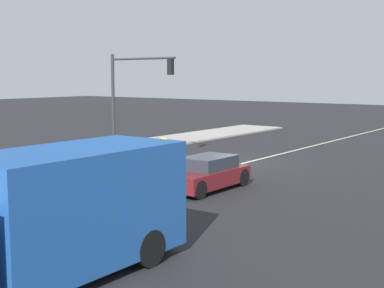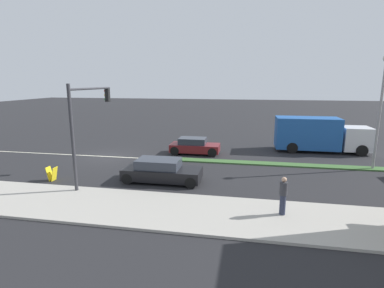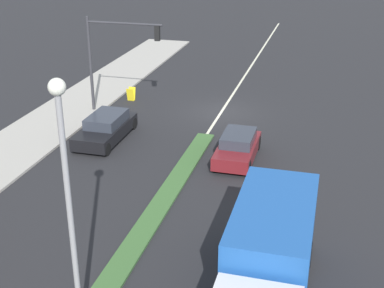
{
  "view_description": "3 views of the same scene",
  "coord_description": "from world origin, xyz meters",
  "views": [
    {
      "loc": [
        -14.15,
        23.64,
        4.46
      ],
      "look_at": [
        -1.4,
        6.47,
        1.76
      ],
      "focal_mm": 50.0,
      "sensor_mm": 36.0,
      "label": 1
    },
    {
      "loc": [
        21.32,
        10.83,
        5.81
      ],
      "look_at": [
        1.96,
        7.16,
        1.7
      ],
      "focal_mm": 28.0,
      "sensor_mm": 36.0,
      "label": 2
    },
    {
      "loc": [
        -6.26,
        30.08,
        10.98
      ],
      "look_at": [
        -0.29,
        8.01,
        1.19
      ],
      "focal_mm": 50.0,
      "sensor_mm": 36.0,
      "label": 3
    }
  ],
  "objects": [
    {
      "name": "ground_plane",
      "position": [
        0.0,
        18.0,
        0.0
      ],
      "size": [
        160.0,
        160.0,
        0.0
      ],
      "primitive_type": "plane",
      "color": "#232326"
    },
    {
      "name": "lane_marking_center",
      "position": [
        0.0,
        0.0,
        0.0
      ],
      "size": [
        0.16,
        60.0,
        0.01
      ],
      "primitive_type": "cube",
      "color": "beige",
      "rests_on": "ground"
    },
    {
      "name": "traffic_signal_main",
      "position": [
        6.12,
        1.92,
        3.9
      ],
      "size": [
        4.59,
        0.34,
        5.6
      ],
      "color": "#333338",
      "rests_on": "sidewalk_right"
    },
    {
      "name": "street_lamp",
      "position": [
        0.0,
        19.19,
        4.78
      ],
      "size": [
        0.44,
        0.44,
        7.37
      ],
      "color": "gray",
      "rests_on": "median_strip"
    },
    {
      "name": "pedestrian",
      "position": [
        8.61,
        12.43,
        1.02
      ],
      "size": [
        0.34,
        0.34,
        1.7
      ],
      "color": "#282D42",
      "rests_on": "sidewalk_right"
    },
    {
      "name": "warning_aframe_sign",
      "position": [
        6.08,
        -0.56,
        0.43
      ],
      "size": [
        0.45,
        0.53,
        0.84
      ],
      "color": "yellow",
      "rests_on": "ground"
    },
    {
      "name": "delivery_truck",
      "position": [
        -5.0,
        16.63,
        1.47
      ],
      "size": [
        2.44,
        7.5,
        2.87
      ],
      "color": "silver",
      "rests_on": "ground"
    },
    {
      "name": "suv_black",
      "position": [
        5.0,
        5.9,
        0.65
      ],
      "size": [
        1.9,
        4.56,
        1.36
      ],
      "color": "black",
      "rests_on": "ground"
    },
    {
      "name": "sedan_maroon",
      "position": [
        -2.2,
        6.58,
        0.64
      ],
      "size": [
        1.76,
        3.97,
        1.33
      ],
      "color": "maroon",
      "rests_on": "ground"
    }
  ]
}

